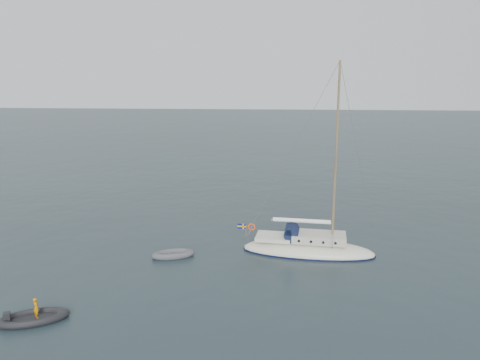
{
  "coord_description": "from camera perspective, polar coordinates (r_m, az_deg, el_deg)",
  "views": [
    {
      "loc": [
        1.37,
        -30.23,
        11.6
      ],
      "look_at": [
        -1.3,
        0.0,
        4.98
      ],
      "focal_mm": 35.0,
      "sensor_mm": 36.0,
      "label": 1
    }
  ],
  "objects": [
    {
      "name": "rib",
      "position": [
        25.79,
        -23.93,
        -15.07
      ],
      "size": [
        3.38,
        1.54,
        1.21
      ],
      "rotation": [
        0.0,
        0.0,
        0.43
      ],
      "color": "black",
      "rests_on": "ground"
    },
    {
      "name": "sailboat",
      "position": [
        32.07,
        8.35,
        -7.13
      ],
      "size": [
        9.33,
        2.8,
        13.28
      ],
      "rotation": [
        0.0,
        0.0,
        -0.1
      ],
      "color": "beige",
      "rests_on": "ground"
    },
    {
      "name": "dinghy",
      "position": [
        31.7,
        -8.14,
        -8.95
      ],
      "size": [
        2.85,
        1.28,
        0.41
      ],
      "rotation": [
        0.0,
        0.0,
        0.36
      ],
      "color": "#54545A",
      "rests_on": "ground"
    },
    {
      "name": "ground",
      "position": [
        32.41,
        2.31,
        -8.69
      ],
      "size": [
        300.0,
        300.0,
        0.0
      ],
      "primitive_type": "plane",
      "color": "black",
      "rests_on": "ground"
    }
  ]
}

